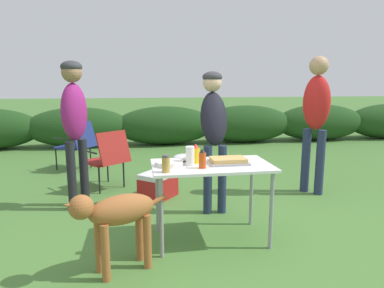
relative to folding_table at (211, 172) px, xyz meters
The scene contains 17 objects.
ground_plane 0.66m from the folding_table, ahead, with size 60.00×60.00×0.00m, color #477533.
shrub_hedge 5.15m from the folding_table, 90.00° to the left, with size 14.40×0.90×0.92m.
folding_table is the anchor object (origin of this frame).
food_tray 0.19m from the folding_table, ahead, with size 0.36×0.24×0.06m.
plate_stack 0.40m from the folding_table, behind, with size 0.25×0.25×0.04m, color white.
mixing_bowl 0.32m from the folding_table, 140.59° to the left, with size 0.20×0.20×0.06m, color silver.
paper_cup_stack 0.26m from the folding_table, behind, with size 0.08×0.08×0.17m, color white.
mustard_bottle 0.23m from the folding_table, 155.20° to the left, with size 0.08×0.08×0.19m.
hot_sauce_bottle 0.23m from the folding_table, 131.00° to the right, with size 0.06×0.06×0.18m.
spice_jar 0.51m from the folding_table, 153.84° to the right, with size 0.07×0.07×0.15m.
standing_person_in_red_jacket 0.89m from the folding_table, 76.07° to the left, with size 0.32×0.46×1.61m.
standing_person_in_dark_puffer 1.81m from the folding_table, 141.93° to the left, with size 0.39×0.39×1.73m.
standing_person_in_olive_jacket 2.06m from the folding_table, 34.93° to the left, with size 0.43×0.44×1.82m.
dog 0.98m from the folding_table, 152.58° to the right, with size 0.80×0.44×0.68m.
camp_chair_green_behind_table 2.08m from the folding_table, 121.78° to the left, with size 0.73×0.75×0.83m.
camp_chair_near_hedge 3.42m from the folding_table, 119.62° to the left, with size 0.75×0.72×0.83m.
cooler_box 1.44m from the folding_table, 108.17° to the left, with size 0.55×0.57×0.34m.
Camera 1 is at (-0.67, -3.01, 1.49)m, focal length 32.00 mm.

